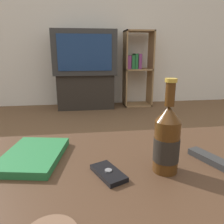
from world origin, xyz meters
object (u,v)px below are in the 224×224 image
beer_bottle (167,140)px  tv_stand (86,91)px  cell_phone (108,173)px  bookshelf (137,67)px  remote_control (215,161)px  television (85,53)px  table_book (33,155)px

beer_bottle → tv_stand: bearing=93.9°
cell_phone → beer_bottle: bearing=-22.9°
bookshelf → beer_bottle: bookshelf is taller
cell_phone → remote_control: remote_control is taller
beer_bottle → bookshelf: bearing=77.8°
television → cell_phone: 2.70m
cell_phone → television: bearing=66.3°
table_book → cell_phone: bearing=-19.1°
cell_phone → table_book: size_ratio=0.48×
television → table_book: bearing=-94.8°
table_book → bookshelf: bearing=79.6°
tv_stand → bookshelf: bearing=3.3°
bookshelf → remote_control: bookshelf is taller
tv_stand → remote_control: (0.35, -2.67, 0.24)m
cell_phone → table_book: 0.26m
tv_stand → bookshelf: (0.78, 0.05, 0.34)m
tv_stand → television: television is taller
tv_stand → table_book: (-0.21, -2.55, 0.24)m
beer_bottle → cell_phone: (-0.17, -0.00, -0.09)m
tv_stand → bookshelf: bookshelf is taller
tv_stand → beer_bottle: bearing=-86.1°
television → remote_control: (0.35, -2.66, -0.31)m
table_book → tv_stand: bearing=95.7°
tv_stand → remote_control: remote_control is taller
beer_bottle → remote_control: 0.19m
tv_stand → table_book: bearing=-94.8°
beer_bottle → remote_control: bearing=5.3°
tv_stand → cell_phone: 2.70m
television → cell_phone: bearing=-89.6°
bookshelf → table_book: 2.78m
television → bookshelf: bearing=3.6°
remote_control → table_book: (-0.56, 0.11, 0.00)m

